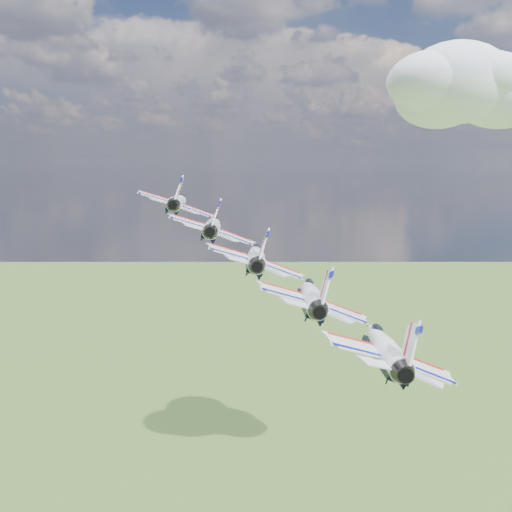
% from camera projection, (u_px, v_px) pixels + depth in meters
% --- Properties ---
extents(cloud_far, '(61.77, 48.53, 24.27)m').
position_uv_depth(cloud_far, '(482.00, 97.00, 250.49)').
color(cloud_far, white).
extents(jet_0, '(15.13, 18.43, 8.09)m').
position_uv_depth(jet_0, '(179.00, 202.00, 93.05)').
color(jet_0, white).
extents(jet_1, '(15.13, 18.43, 8.09)m').
position_uv_depth(jet_1, '(213.00, 226.00, 83.83)').
color(jet_1, silver).
extents(jet_2, '(15.13, 18.43, 8.09)m').
position_uv_depth(jet_2, '(256.00, 256.00, 74.62)').
color(jet_2, white).
extents(jet_3, '(15.13, 18.43, 8.09)m').
position_uv_depth(jet_3, '(311.00, 295.00, 65.41)').
color(jet_3, silver).
extents(jet_4, '(15.13, 18.43, 8.09)m').
position_uv_depth(jet_4, '(384.00, 346.00, 56.20)').
color(jet_4, white).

